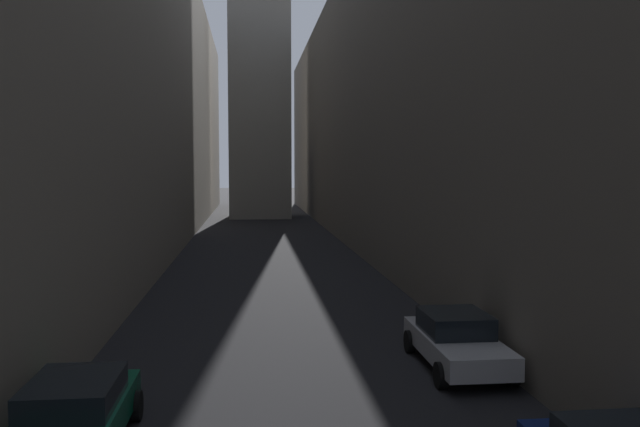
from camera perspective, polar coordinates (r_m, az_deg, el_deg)
ground_plane at (r=41.08m, az=-4.58°, el=-3.48°), size 264.00×264.00×0.00m
building_block_left at (r=44.31m, az=-20.15°, el=10.72°), size 12.15×108.00×21.42m
building_block_right at (r=45.10m, az=11.88°, el=9.50°), size 14.43×108.00×19.46m
parked_car_left_third at (r=13.69m, az=-20.57°, el=-15.96°), size 1.96×4.12×1.42m
parked_car_right_far at (r=18.22m, az=11.81°, el=-10.74°), size 2.03×4.56×1.47m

